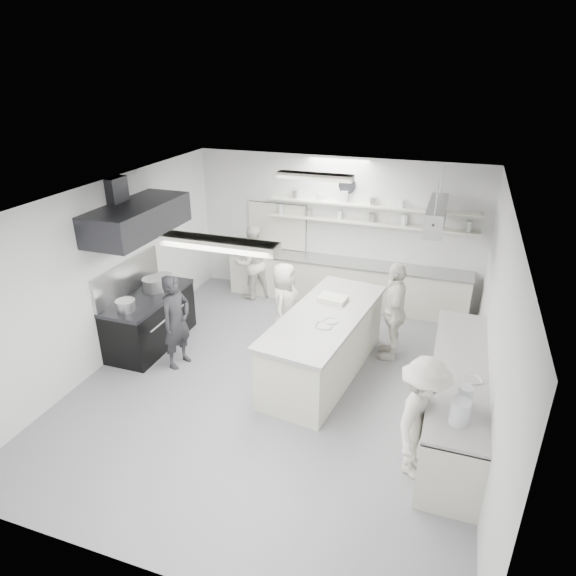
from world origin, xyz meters
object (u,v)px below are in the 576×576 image
(prep_island, at_px, (324,345))
(cook_stove, at_px, (176,322))
(right_counter, at_px, (456,398))
(stove, at_px, (150,321))
(back_counter, at_px, (345,283))
(cook_back, at_px, (252,262))

(prep_island, bearing_deg, cook_stove, -159.06)
(right_counter, bearing_deg, stove, 173.48)
(stove, distance_m, prep_island, 3.18)
(stove, distance_m, back_counter, 4.03)
(prep_island, xyz_separation_m, cook_back, (-2.22, 2.32, 0.29))
(prep_island, bearing_deg, back_counter, 103.75)
(prep_island, relative_size, cook_back, 1.74)
(back_counter, height_order, cook_stove, cook_stove)
(back_counter, relative_size, cook_back, 3.12)
(right_counter, bearing_deg, cook_back, 144.74)
(right_counter, bearing_deg, cook_stove, 177.84)
(right_counter, height_order, cook_back, cook_back)
(cook_stove, bearing_deg, stove, 74.69)
(stove, distance_m, cook_stove, 0.99)
(right_counter, bearing_deg, prep_island, 160.82)
(cook_back, bearing_deg, prep_island, 89.73)
(stove, distance_m, right_counter, 5.28)
(cook_stove, bearing_deg, right_counter, -79.61)
(stove, relative_size, right_counter, 0.55)
(stove, height_order, cook_back, cook_back)
(back_counter, height_order, prep_island, prep_island)
(stove, height_order, prep_island, prep_island)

